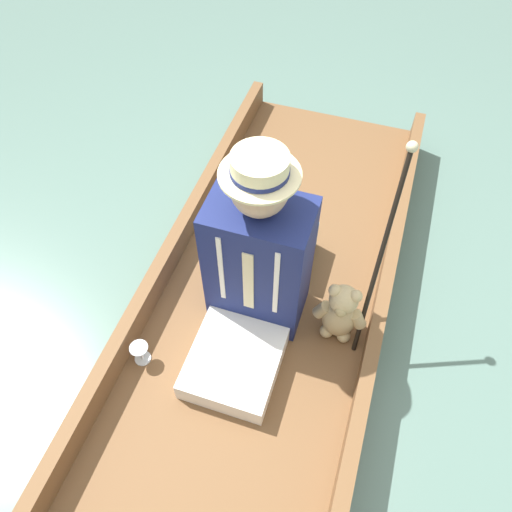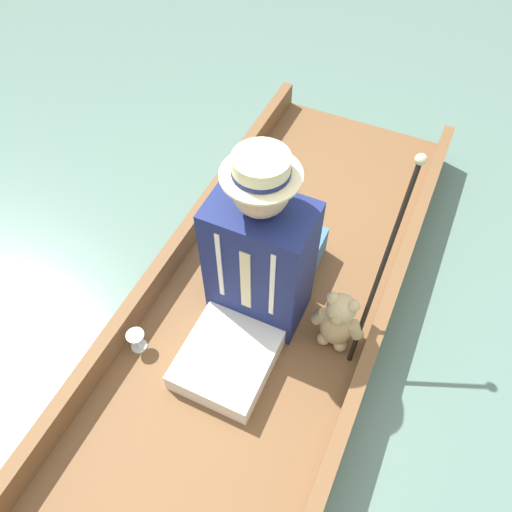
{
  "view_description": "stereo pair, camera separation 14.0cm",
  "coord_description": "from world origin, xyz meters",
  "views": [
    {
      "loc": [
        -0.34,
        1.04,
        2.12
      ],
      "look_at": [
        0.03,
        -0.1,
        0.55
      ],
      "focal_mm": 35.0,
      "sensor_mm": 36.0,
      "label": 1
    },
    {
      "loc": [
        -0.48,
        0.99,
        2.12
      ],
      "look_at": [
        0.03,
        -0.1,
        0.55
      ],
      "focal_mm": 35.0,
      "sensor_mm": 36.0,
      "label": 2
    }
  ],
  "objects": [
    {
      "name": "seated_person",
      "position": [
        0.03,
        -0.08,
        0.47
      ],
      "size": [
        0.41,
        0.68,
        0.92
      ],
      "rotation": [
        0.0,
        0.0,
        0.1
      ],
      "color": "white",
      "rests_on": "punt_boat"
    },
    {
      "name": "teddy_bear",
      "position": [
        -0.35,
        -0.11,
        0.27
      ],
      "size": [
        0.24,
        0.14,
        0.34
      ],
      "color": "tan",
      "rests_on": "punt_boat"
    },
    {
      "name": "ground_plane",
      "position": [
        0.0,
        0.0,
        0.0
      ],
      "size": [
        16.0,
        16.0,
        0.0
      ],
      "primitive_type": "plane",
      "color": "slate"
    },
    {
      "name": "seat_cushion",
      "position": [
        0.06,
        -0.44,
        0.2
      ],
      "size": [
        0.4,
        0.28,
        0.17
      ],
      "color": "teal",
      "rests_on": "punt_boat"
    },
    {
      "name": "punt_boat",
      "position": [
        0.0,
        0.0,
        0.07
      ],
      "size": [
        1.09,
        3.28,
        0.25
      ],
      "color": "brown",
      "rests_on": "ground_plane"
    },
    {
      "name": "walking_cane",
      "position": [
        -0.44,
        -0.28,
        0.61
      ],
      "size": [
        0.04,
        0.42,
        0.86
      ],
      "color": "black",
      "rests_on": "punt_boat"
    },
    {
      "name": "wine_glass",
      "position": [
        0.42,
        0.28,
        0.19
      ],
      "size": [
        0.08,
        0.08,
        0.11
      ],
      "color": "silver",
      "rests_on": "punt_boat"
    }
  ]
}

